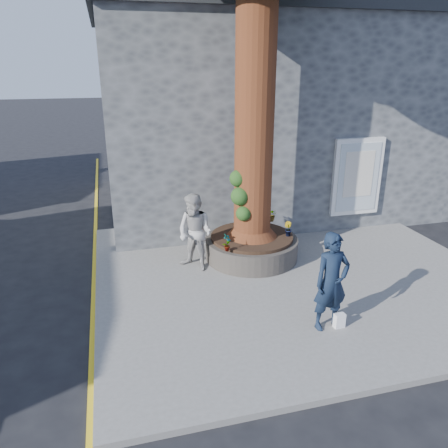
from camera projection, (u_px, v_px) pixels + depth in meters
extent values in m
plane|color=black|center=(245.00, 305.00, 9.09)|extent=(120.00, 120.00, 0.00)
cube|color=slate|center=(293.00, 273.00, 10.33)|extent=(9.00, 8.00, 0.12)
cube|color=yellow|center=(94.00, 301.00, 9.25)|extent=(0.10, 30.00, 0.01)
cube|color=#46484A|center=(252.00, 116.00, 15.17)|extent=(10.00, 8.00, 6.00)
cube|color=black|center=(255.00, 16.00, 14.07)|extent=(10.30, 8.30, 0.30)
cube|color=white|center=(357.00, 177.00, 12.38)|extent=(1.50, 0.12, 2.20)
cube|color=silver|center=(358.00, 178.00, 12.33)|extent=(1.25, 0.04, 1.95)
cube|color=silver|center=(359.00, 174.00, 12.27)|extent=(0.90, 0.02, 1.30)
cube|color=#46484A|center=(446.00, 110.00, 17.11)|extent=(6.00, 8.00, 6.00)
cylinder|color=black|center=(251.00, 248.00, 10.96)|extent=(2.30, 2.30, 0.52)
cylinder|color=black|center=(252.00, 237.00, 10.86)|extent=(2.04, 2.04, 0.08)
cylinder|color=#4E2213|center=(256.00, 76.00, 9.54)|extent=(0.90, 0.90, 7.50)
cone|color=#4E2213|center=(252.00, 222.00, 10.72)|extent=(1.24, 1.24, 0.70)
sphere|color=#153F15|center=(240.00, 196.00, 10.19)|extent=(0.44, 0.44, 0.44)
sphere|color=#153F15|center=(244.00, 214.00, 10.25)|extent=(0.36, 0.36, 0.36)
sphere|color=#153F15|center=(238.00, 178.00, 10.15)|extent=(0.40, 0.40, 0.40)
imported|color=black|center=(331.00, 282.00, 7.83)|extent=(0.71, 0.49, 1.87)
imported|color=#A8A5A1|center=(195.00, 232.00, 10.16)|extent=(1.11, 1.12, 1.83)
cube|color=white|center=(339.00, 321.00, 8.09)|extent=(0.21, 0.13, 0.28)
imported|color=gray|center=(227.00, 243.00, 9.87)|extent=(0.26, 0.26, 0.41)
imported|color=gray|center=(288.00, 229.00, 10.76)|extent=(0.24, 0.25, 0.36)
imported|color=gray|center=(237.00, 219.00, 11.53)|extent=(0.23, 0.23, 0.30)
imported|color=gray|center=(272.00, 215.00, 11.76)|extent=(0.41, 0.41, 0.34)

